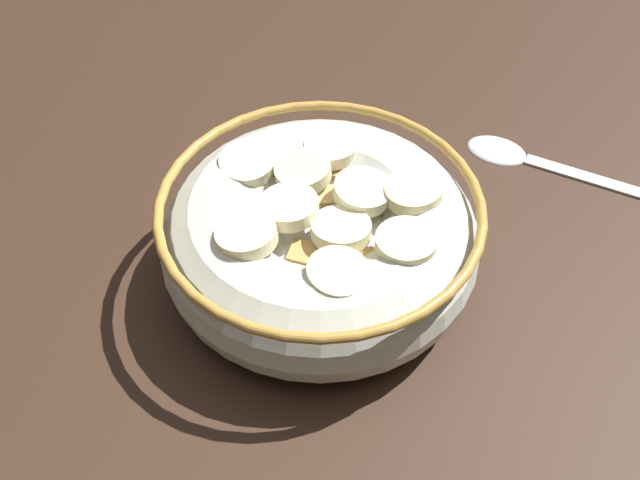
{
  "coord_description": "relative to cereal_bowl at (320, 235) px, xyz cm",
  "views": [
    {
      "loc": [
        -16.39,
        -24.28,
        35.39
      ],
      "look_at": [
        0.0,
        0.0,
        3.0
      ],
      "focal_mm": 41.05,
      "sensor_mm": 36.0,
      "label": 1
    }
  ],
  "objects": [
    {
      "name": "cereal_bowl",
      "position": [
        0.0,
        0.0,
        0.0
      ],
      "size": [
        18.9,
        18.9,
        7.03
      ],
      "color": "beige",
      "rests_on": "ground_plane"
    },
    {
      "name": "spoon",
      "position": [
        18.42,
        0.15,
        -3.12
      ],
      "size": [
        10.15,
        15.77,
        0.8
      ],
      "color": "silver",
      "rests_on": "ground_plane"
    },
    {
      "name": "ground_plane",
      "position": [
        -0.02,
        0.01,
        -4.46
      ],
      "size": [
        129.71,
        129.71,
        2.0
      ],
      "primitive_type": "cube",
      "color": "#332116"
    }
  ]
}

